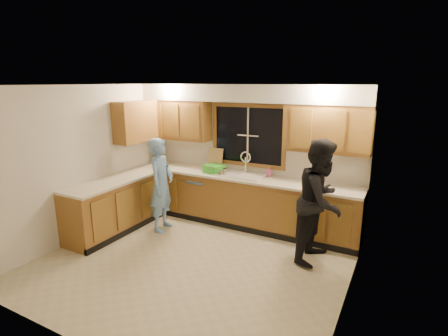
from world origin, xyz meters
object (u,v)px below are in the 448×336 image
(sink, at_px, (241,178))
(bowl, at_px, (310,182))
(dishwasher, at_px, (200,196))
(woman, at_px, (321,201))
(stove, at_px, (90,216))
(soap_bottle, at_px, (269,171))
(knife_block, at_px, (160,158))
(dish_crate, at_px, (214,169))
(man, at_px, (161,185))

(sink, xyz_separation_m, bowl, (1.22, 0.07, 0.08))
(dishwasher, distance_m, woman, 2.54)
(stove, bearing_deg, bowl, 32.12)
(stove, relative_size, bowl, 4.68)
(soap_bottle, distance_m, bowl, 0.77)
(stove, height_order, knife_block, knife_block)
(dishwasher, relative_size, soap_bottle, 4.82)
(knife_block, xyz_separation_m, dish_crate, (1.33, -0.11, -0.05))
(man, bearing_deg, bowl, -80.91)
(stove, xyz_separation_m, man, (0.69, 0.97, 0.36))
(dishwasher, height_order, soap_bottle, soap_bottle)
(woman, height_order, knife_block, woman)
(man, bearing_deg, knife_block, 26.59)
(knife_block, bearing_deg, man, -51.89)
(man, height_order, woman, woman)
(sink, distance_m, woman, 1.69)
(sink, relative_size, dishwasher, 1.05)
(dishwasher, relative_size, stove, 0.91)
(woman, height_order, dish_crate, woman)
(dishwasher, distance_m, bowl, 2.14)
(stove, relative_size, knife_block, 3.68)
(woman, distance_m, dish_crate, 2.16)
(stove, bearing_deg, sink, 45.39)
(sink, distance_m, bowl, 1.22)
(sink, distance_m, dishwasher, 0.96)
(stove, bearing_deg, dishwasher, 62.31)
(stove, height_order, bowl, bowl)
(knife_block, bearing_deg, soap_bottle, 2.54)
(woman, xyz_separation_m, dish_crate, (-2.07, 0.59, 0.10))
(dish_crate, distance_m, soap_bottle, 1.01)
(dish_crate, bearing_deg, soap_bottle, 14.21)
(bowl, bearing_deg, dishwasher, -177.67)
(dishwasher, distance_m, stove, 2.04)
(stove, xyz_separation_m, knife_block, (-0.04, 1.88, 0.59))
(knife_block, xyz_separation_m, soap_bottle, (2.31, 0.14, -0.04))
(soap_bottle, bearing_deg, sink, -157.30)
(woman, bearing_deg, stove, 116.94)
(sink, xyz_separation_m, dishwasher, (-0.85, -0.01, -0.45))
(stove, bearing_deg, man, 54.72)
(stove, xyz_separation_m, dish_crate, (1.29, 1.77, 0.54))
(sink, xyz_separation_m, woman, (1.56, -0.64, 0.03))
(stove, distance_m, soap_bottle, 3.08)
(stove, relative_size, woman, 0.50)
(dishwasher, xyz_separation_m, bowl, (2.07, 0.08, 0.53))
(man, distance_m, bowl, 2.51)
(dish_crate, height_order, soap_bottle, soap_bottle)
(stove, distance_m, man, 1.25)
(dishwasher, height_order, man, man)
(soap_bottle, bearing_deg, dishwasher, -171.00)
(knife_block, height_order, bowl, knife_block)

